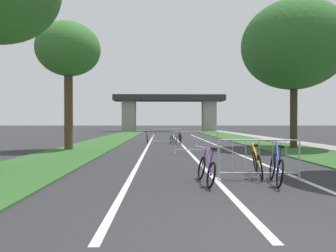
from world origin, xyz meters
The scene contains 19 objects.
ground_plane centered at (0.00, 0.00, 0.00)m, with size 300.00×300.00×0.00m, color #2B2B2D.
grass_verge_left centered at (-5.66, 23.67, 0.03)m, with size 3.26×57.86×0.05m, color #2D5B26.
grass_verge_right centered at (5.66, 23.67, 0.03)m, with size 3.26×57.86×0.05m, color #2D5B26.
sidewalk_path_right centered at (8.19, 23.67, 0.04)m, with size 1.79×57.86×0.08m, color gray.
lane_stripe_center centered at (0.00, 16.74, 0.00)m, with size 0.14×33.47×0.01m, color silver.
lane_stripe_right_lane centered at (2.22, 16.74, 0.00)m, with size 0.14×33.47×0.01m, color silver.
lane_stripe_left_lane centered at (-2.22, 16.74, 0.00)m, with size 0.14×33.47×0.01m, color silver.
overpass_bridge centered at (0.00, 47.82, 4.18)m, with size 18.11×3.75×5.98m.
tree_left_cypress_far centered at (-6.31, 13.00, 5.30)m, with size 3.36×3.36×6.81m.
tree_right_oak_mid centered at (6.16, 13.91, 5.86)m, with size 5.91×5.91×8.38m.
crowd_barrier_nearest centered at (1.12, 4.26, 0.52)m, with size 2.13×0.55×1.05m.
crowd_barrier_second centered at (0.29, 11.23, 0.52)m, with size 2.11×0.44×1.05m.
crowd_barrier_third centered at (-0.93, 18.19, 0.52)m, with size 2.12×0.48×1.05m.
bicycle_purple_0 centered at (-0.32, 3.78, 0.35)m, with size 0.54×1.68×0.90m.
bicycle_blue_1 centered at (1.37, 3.75, 0.38)m, with size 0.69×1.71×1.02m.
bicycle_red_2 centered at (-2.38, 18.77, 0.35)m, with size 0.43×1.66×0.91m.
bicycle_black_3 centered at (-0.04, 17.83, 0.37)m, with size 0.66×1.74×0.97m.
bicycle_yellow_4 centered at (1.22, 4.76, 0.37)m, with size 0.45×1.75×0.92m.
bicycle_green_5 centered at (-0.54, 17.71, 0.34)m, with size 0.52×1.65×0.87m.
Camera 1 is at (-1.42, -3.70, 1.48)m, focal length 33.44 mm.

